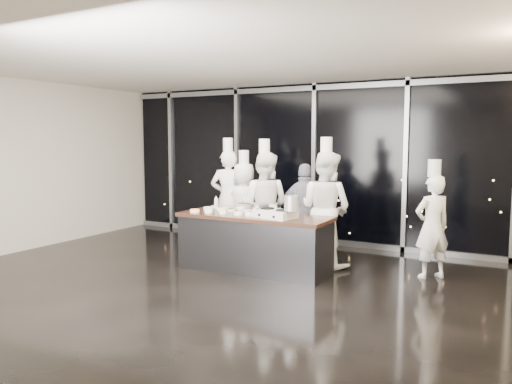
# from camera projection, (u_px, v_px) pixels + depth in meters

# --- Properties ---
(ground) EXTENTS (9.00, 9.00, 0.00)m
(ground) POSITION_uv_depth(u_px,v_px,m) (224.00, 284.00, 7.20)
(ground) COLOR black
(ground) RESTS_ON ground
(room_shell) EXTENTS (9.02, 7.02, 3.21)m
(room_shell) POSITION_uv_depth(u_px,v_px,m) (234.00, 128.00, 6.88)
(room_shell) COLOR beige
(room_shell) RESTS_ON ground
(window_wall) EXTENTS (8.90, 0.11, 3.20)m
(window_wall) POSITION_uv_depth(u_px,v_px,m) (315.00, 164.00, 10.03)
(window_wall) COLOR black
(window_wall) RESTS_ON ground
(demo_counter) EXTENTS (2.46, 0.86, 0.90)m
(demo_counter) POSITION_uv_depth(u_px,v_px,m) (254.00, 242.00, 7.94)
(demo_counter) COLOR #323337
(demo_counter) RESTS_ON ground
(stove) EXTENTS (0.69, 0.52, 0.14)m
(stove) POSITION_uv_depth(u_px,v_px,m) (275.00, 213.00, 7.58)
(stove) COLOR silver
(stove) RESTS_ON demo_counter
(frying_pan) EXTENTS (0.55, 0.36, 0.05)m
(frying_pan) POSITION_uv_depth(u_px,v_px,m) (259.00, 205.00, 7.80)
(frying_pan) COLOR gray
(frying_pan) RESTS_ON stove
(stock_pot) EXTENTS (0.27, 0.27, 0.22)m
(stock_pot) POSITION_uv_depth(u_px,v_px,m) (292.00, 203.00, 7.33)
(stock_pot) COLOR silver
(stock_pot) RESTS_ON stove
(prep_bowls) EXTENTS (1.37, 0.74, 0.05)m
(prep_bowls) POSITION_uv_depth(u_px,v_px,m) (230.00, 211.00, 8.17)
(prep_bowls) COLOR white
(prep_bowls) RESTS_ON demo_counter
(squeeze_bottle) EXTENTS (0.06, 0.06, 0.23)m
(squeeze_bottle) POSITION_uv_depth(u_px,v_px,m) (216.00, 203.00, 8.54)
(squeeze_bottle) COLOR silver
(squeeze_bottle) RESTS_ON demo_counter
(chef_far_left) EXTENTS (0.81, 0.69, 2.12)m
(chef_far_left) POSITION_uv_depth(u_px,v_px,m) (228.00, 198.00, 9.69)
(chef_far_left) COLOR white
(chef_far_left) RESTS_ON ground
(chef_left) EXTENTS (0.90, 0.68, 1.88)m
(chef_left) POSITION_uv_depth(u_px,v_px,m) (244.00, 205.00, 9.54)
(chef_left) COLOR white
(chef_left) RESTS_ON ground
(chef_center) EXTENTS (0.99, 0.81, 2.10)m
(chef_center) POSITION_uv_depth(u_px,v_px,m) (264.00, 205.00, 8.80)
(chef_center) COLOR white
(chef_center) RESTS_ON ground
(guest) EXTENTS (1.05, 0.70, 1.66)m
(guest) POSITION_uv_depth(u_px,v_px,m) (305.00, 210.00, 8.87)
(guest) COLOR black
(guest) RESTS_ON ground
(chef_right) EXTENTS (1.06, 0.92, 2.12)m
(chef_right) POSITION_uv_depth(u_px,v_px,m) (325.00, 209.00, 8.19)
(chef_right) COLOR white
(chef_right) RESTS_ON ground
(chef_side) EXTENTS (0.67, 0.66, 1.79)m
(chef_side) POSITION_uv_depth(u_px,v_px,m) (432.00, 225.00, 7.47)
(chef_side) COLOR white
(chef_side) RESTS_ON ground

